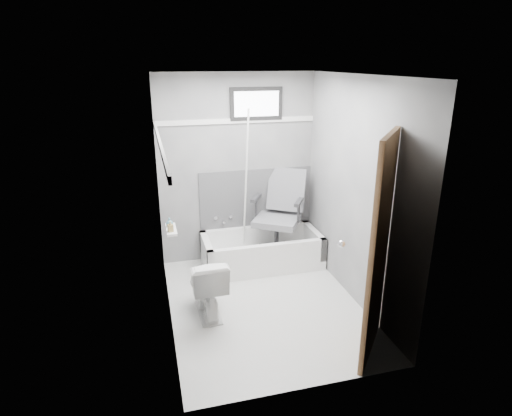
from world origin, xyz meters
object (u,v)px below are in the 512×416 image
object	(u,v)px
bathtub	(262,250)
soap_bottle_b	(169,222)
office_chair	(277,214)
door	(427,263)
toilet	(207,285)
soap_bottle_a	(170,226)

from	to	relation	value
bathtub	soap_bottle_b	size ratio (longest dim) A/B	15.83
office_chair	door	world-z (taller)	door
office_chair	soap_bottle_b	world-z (taller)	office_chair
toilet	door	distance (m)	2.16
bathtub	soap_bottle_b	xyz separation A→B (m)	(-1.17, -0.67, 0.75)
bathtub	office_chair	world-z (taller)	office_chair
soap_bottle_a	soap_bottle_b	world-z (taller)	soap_bottle_a
soap_bottle_a	bathtub	bearing A→B (deg)	34.60
toilet	door	world-z (taller)	door
toilet	soap_bottle_b	size ratio (longest dim) A/B	7.00
bathtub	door	size ratio (longest dim) A/B	0.75
bathtub	soap_bottle_a	world-z (taller)	soap_bottle_a
office_chair	soap_bottle_b	size ratio (longest dim) A/B	11.56
office_chair	soap_bottle_b	distance (m)	1.57
soap_bottle_a	door	bearing A→B (deg)	-36.15
bathtub	office_chair	distance (m)	0.50
door	soap_bottle_b	xyz separation A→B (m)	(-1.92, 1.54, -0.04)
soap_bottle_a	toilet	bearing A→B (deg)	-21.03
office_chair	door	xyz separation A→B (m)	(0.54, -2.24, 0.33)
door	toilet	bearing A→B (deg)	141.35
toilet	soap_bottle_a	world-z (taller)	soap_bottle_a
bathtub	toilet	bearing A→B (deg)	-132.42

